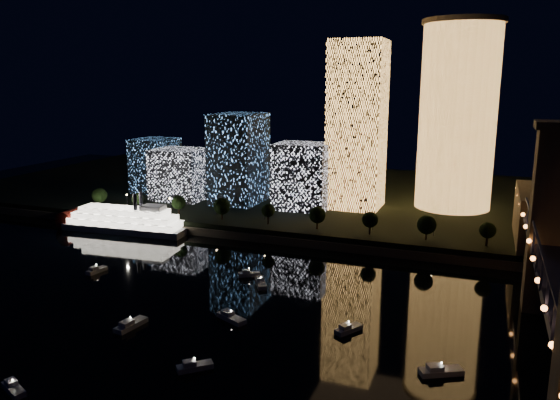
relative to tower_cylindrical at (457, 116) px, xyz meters
The scene contains 10 objects.
ground 155.20m from the tower_cylindrical, 103.55° to the right, with size 520.00×520.00×0.00m, color black.
far_bank 57.12m from the tower_cylindrical, 155.85° to the left, with size 420.00×160.00×5.00m, color black.
seawall 83.65m from the tower_cylindrical, 119.16° to the right, with size 420.00×6.00×3.00m, color #6B5E4C.
tower_cylindrical is the anchor object (origin of this frame).
tower_rectangular 42.89m from the tower_cylindrical, 160.67° to the right, with size 22.50×22.50×71.59m, color #FFAE51.
midrise_blocks 105.96m from the tower_cylindrical, 167.08° to the right, with size 102.42×32.73×40.43m.
riverboat 148.33m from the tower_cylindrical, 150.51° to the right, with size 56.73×15.69×16.88m.
motorboats 147.69m from the tower_cylindrical, 107.05° to the right, with size 114.42×80.87×2.78m.
esplanade_trees 92.47m from the tower_cylindrical, 138.89° to the right, with size 166.13×6.84×8.92m.
street_lamps 92.57m from the tower_cylindrical, 143.78° to the right, with size 132.70×0.70×5.65m.
Camera 1 is at (47.66, -102.61, 59.96)m, focal length 35.00 mm.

